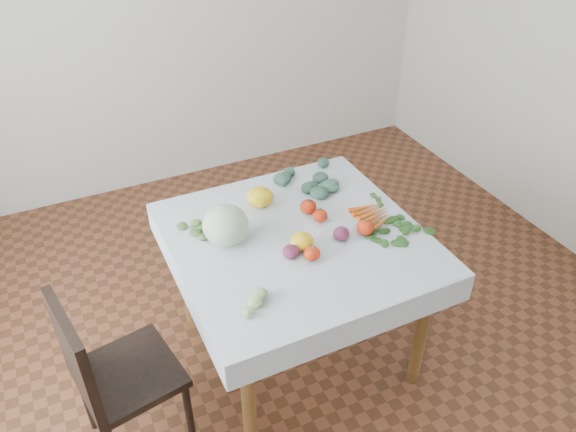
# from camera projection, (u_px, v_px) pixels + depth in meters

# --- Properties ---
(ground) EXTENTS (4.00, 4.00, 0.00)m
(ground) POSITION_uv_depth(u_px,v_px,m) (296.00, 348.00, 3.02)
(ground) COLOR brown
(table) EXTENTS (1.00, 1.00, 0.75)m
(table) POSITION_uv_depth(u_px,v_px,m) (297.00, 254.00, 2.64)
(table) COLOR brown
(table) RESTS_ON ground
(tablecloth) EXTENTS (1.12, 1.12, 0.01)m
(tablecloth) POSITION_uv_depth(u_px,v_px,m) (297.00, 237.00, 2.58)
(tablecloth) COLOR white
(tablecloth) RESTS_ON table
(chair) EXTENTS (0.46, 0.46, 0.87)m
(chair) POSITION_uv_depth(u_px,v_px,m) (107.00, 371.00, 2.27)
(chair) COLOR black
(chair) RESTS_ON ground
(cabbage) EXTENTS (0.25, 0.25, 0.19)m
(cabbage) POSITION_uv_depth(u_px,v_px,m) (226.00, 225.00, 2.50)
(cabbage) COLOR #B2C7A6
(cabbage) RESTS_ON tablecloth
(tomato_a) EXTENTS (0.09, 0.09, 0.06)m
(tomato_a) POSITION_uv_depth(u_px,v_px,m) (320.00, 216.00, 2.66)
(tomato_a) COLOR red
(tomato_a) RESTS_ON tablecloth
(tomato_b) EXTENTS (0.11, 0.11, 0.07)m
(tomato_b) POSITION_uv_depth(u_px,v_px,m) (308.00, 207.00, 2.71)
(tomato_b) COLOR red
(tomato_b) RESTS_ON tablecloth
(tomato_c) EXTENTS (0.10, 0.10, 0.06)m
(tomato_c) POSITION_uv_depth(u_px,v_px,m) (312.00, 253.00, 2.43)
(tomato_c) COLOR red
(tomato_c) RESTS_ON tablecloth
(tomato_d) EXTENTS (0.08, 0.08, 0.07)m
(tomato_d) POSITION_uv_depth(u_px,v_px,m) (366.00, 227.00, 2.57)
(tomato_d) COLOR red
(tomato_d) RESTS_ON tablecloth
(heirloom_back) EXTENTS (0.15, 0.15, 0.09)m
(heirloom_back) POSITION_uv_depth(u_px,v_px,m) (260.00, 197.00, 2.76)
(heirloom_back) COLOR yellow
(heirloom_back) RESTS_ON tablecloth
(heirloom_front) EXTENTS (0.12, 0.12, 0.07)m
(heirloom_front) POSITION_uv_depth(u_px,v_px,m) (302.00, 241.00, 2.49)
(heirloom_front) COLOR yellow
(heirloom_front) RESTS_ON tablecloth
(onion_a) EXTENTS (0.08, 0.08, 0.06)m
(onion_a) POSITION_uv_depth(u_px,v_px,m) (291.00, 252.00, 2.44)
(onion_a) COLOR #531732
(onion_a) RESTS_ON tablecloth
(onion_b) EXTENTS (0.09, 0.09, 0.06)m
(onion_b) POSITION_uv_depth(u_px,v_px,m) (341.00, 233.00, 2.55)
(onion_b) COLOR #531732
(onion_b) RESTS_ON tablecloth
(tomatillo_cluster) EXTENTS (0.10, 0.11, 0.04)m
(tomatillo_cluster) POSITION_uv_depth(u_px,v_px,m) (255.00, 306.00, 2.18)
(tomatillo_cluster) COLOR #9AB266
(tomatillo_cluster) RESTS_ON tablecloth
(carrot_bunch) EXTENTS (0.18, 0.21, 0.03)m
(carrot_bunch) POSITION_uv_depth(u_px,v_px,m) (373.00, 215.00, 2.69)
(carrot_bunch) COLOR #DA5918
(carrot_bunch) RESTS_ON tablecloth
(kale_bunch) EXTENTS (0.34, 0.33, 0.05)m
(kale_bunch) POSITION_uv_depth(u_px,v_px,m) (311.00, 180.00, 2.93)
(kale_bunch) COLOR #365944
(kale_bunch) RESTS_ON tablecloth
(basil_bunch) EXTENTS (0.29, 0.24, 0.01)m
(basil_bunch) POSITION_uv_depth(u_px,v_px,m) (395.00, 229.00, 2.62)
(basil_bunch) COLOR #26551A
(basil_bunch) RESTS_ON tablecloth
(dill_bunch) EXTENTS (0.23, 0.20, 0.02)m
(dill_bunch) POSITION_uv_depth(u_px,v_px,m) (208.00, 229.00, 2.61)
(dill_bunch) COLOR #4C6F33
(dill_bunch) RESTS_ON tablecloth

